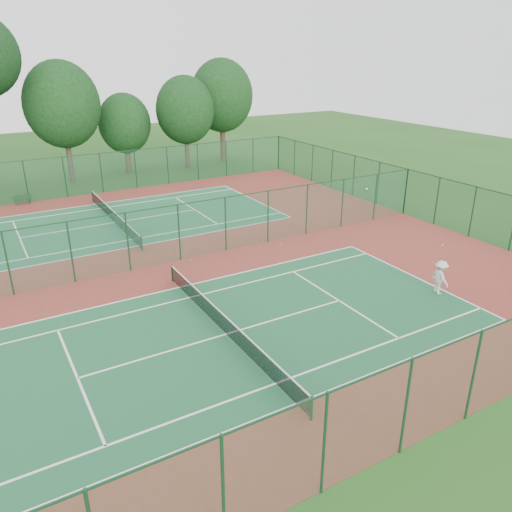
{
  "coord_description": "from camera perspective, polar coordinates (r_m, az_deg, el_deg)",
  "views": [
    {
      "loc": [
        -8.47,
        -26.22,
        11.68
      ],
      "look_at": [
        3.82,
        -5.1,
        1.6
      ],
      "focal_mm": 35.0,
      "sensor_mm": 36.0,
      "label": 1
    }
  ],
  "objects": [
    {
      "name": "fence_north",
      "position": [
        46.1,
        -19.12,
        8.76
      ],
      "size": [
        40.0,
        0.09,
        3.5
      ],
      "color": "#17462D",
      "rests_on": "ground"
    },
    {
      "name": "stray_ball_c",
      "position": [
        30.19,
        -7.52,
        -0.46
      ],
      "size": [
        0.07,
        0.07,
        0.07
      ],
      "primitive_type": "sphere",
      "color": "yellow",
      "rests_on": "red_pad"
    },
    {
      "name": "fence_south",
      "position": [
        15.42,
        12.57,
        -18.27
      ],
      "size": [
        40.0,
        0.09,
        3.5
      ],
      "color": "#174727",
      "rests_on": "ground"
    },
    {
      "name": "ground",
      "position": [
        29.93,
        -11.31,
        -1.02
      ],
      "size": [
        120.0,
        120.0,
        0.0
      ],
      "primitive_type": "plane",
      "color": "#204D18",
      "rests_on": "ground"
    },
    {
      "name": "court_far",
      "position": [
        38.05,
        -15.89,
        3.69
      ],
      "size": [
        23.77,
        10.97,
        0.01
      ],
      "primitive_type": "cube",
      "color": "#1E5F38",
      "rests_on": "red_pad"
    },
    {
      "name": "stray_ball_b",
      "position": [
        32.49,
        2.79,
        1.4
      ],
      "size": [
        0.07,
        0.07,
        0.07
      ],
      "primitive_type": "sphere",
      "color": "#C8D431",
      "rests_on": "red_pad"
    },
    {
      "name": "red_pad",
      "position": [
        29.92,
        -11.31,
        -1.01
      ],
      "size": [
        40.0,
        36.0,
        0.01
      ],
      "primitive_type": "cube",
      "color": "maroon",
      "rests_on": "ground"
    },
    {
      "name": "stray_ball_a",
      "position": [
        31.77,
        0.54,
        0.93
      ],
      "size": [
        0.07,
        0.07,
        0.07
      ],
      "primitive_type": "sphere",
      "color": "gold",
      "rests_on": "red_pad"
    },
    {
      "name": "fence_divider",
      "position": [
        29.28,
        -11.57,
        2.14
      ],
      "size": [
        40.0,
        0.09,
        3.5
      ],
      "color": "#194C33",
      "rests_on": "ground"
    },
    {
      "name": "tennis_net_far",
      "position": [
        37.9,
        -15.97,
        4.44
      ],
      "size": [
        0.1,
        12.9,
        0.97
      ],
      "color": "#14371E",
      "rests_on": "ground"
    },
    {
      "name": "fence_east",
      "position": [
        39.96,
        16.73,
        7.09
      ],
      "size": [
        0.09,
        36.0,
        3.5
      ],
      "rotation": [
        0.0,
        0.0,
        1.57
      ],
      "color": "#1B5136",
      "rests_on": "ground"
    },
    {
      "name": "tennis_net_near",
      "position": [
        22.19,
        -3.5,
        -7.75
      ],
      "size": [
        0.1,
        12.9,
        0.97
      ],
      "color": "#153A22",
      "rests_on": "ground"
    },
    {
      "name": "evergreen_row",
      "position": [
        52.57,
        -19.82,
        8.26
      ],
      "size": [
        39.0,
        5.0,
        12.0
      ],
      "primitive_type": null,
      "color": "black",
      "rests_on": "ground"
    },
    {
      "name": "bench",
      "position": [
        45.3,
        -25.11,
        5.91
      ],
      "size": [
        1.34,
        0.42,
        0.82
      ],
      "rotation": [
        0.0,
        0.0,
        -0.02
      ],
      "color": "black",
      "rests_on": "red_pad"
    },
    {
      "name": "player_near",
      "position": [
        27.28,
        20.31,
        -2.29
      ],
      "size": [
        0.87,
        1.27,
        1.8
      ],
      "primitive_type": "imported",
      "rotation": [
        0.0,
        0.0,
        1.38
      ],
      "color": "silver",
      "rests_on": "court_near"
    },
    {
      "name": "court_near",
      "position": [
        22.46,
        -3.47,
        -8.92
      ],
      "size": [
        23.77,
        10.97,
        0.01
      ],
      "primitive_type": "cube",
      "color": "#1B5633",
      "rests_on": "red_pad"
    }
  ]
}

